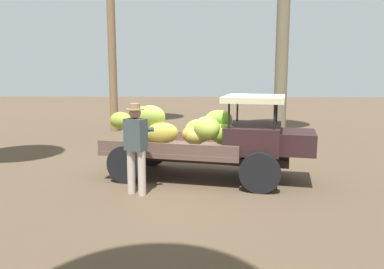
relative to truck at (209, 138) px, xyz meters
The scene contains 3 objects.
ground_plane 0.99m from the truck, 142.67° to the left, with size 60.00×60.00×0.00m, color brown.
truck is the anchor object (origin of this frame).
farmer 1.78m from the truck, 141.51° to the right, with size 0.57×0.54×1.75m.
Camera 1 is at (0.22, -8.30, 2.29)m, focal length 35.46 mm.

